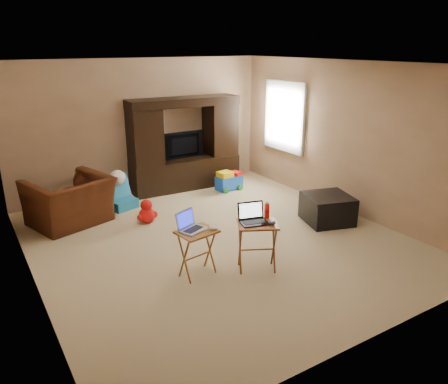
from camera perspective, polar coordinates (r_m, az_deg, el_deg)
floor at (r=6.48m, az=-0.94°, el=-6.22°), size 5.50×5.50×0.00m
ceiling at (r=5.88m, az=-1.07°, el=16.45°), size 5.50×5.50×0.00m
wall_back at (r=8.49m, az=-10.65°, el=8.39°), size 5.00×0.00×5.00m
wall_front at (r=4.06m, az=19.32°, el=-3.89°), size 5.00×0.00×5.00m
wall_left at (r=5.29m, az=-24.96°, el=0.60°), size 0.00×5.50×5.50m
wall_right at (r=7.61m, az=15.51°, el=6.84°), size 0.00×5.50×5.50m
window_pane at (r=8.68m, az=7.99°, el=9.76°), size 0.00×1.20×1.20m
window_frame at (r=8.67m, az=7.89°, el=9.75°), size 0.06×1.14×1.34m
entertainment_center at (r=8.58m, az=-5.17°, el=6.28°), size 2.20×0.64×1.78m
television at (r=8.59m, az=-5.16°, el=6.05°), size 0.90×0.12×0.52m
recliner at (r=7.31m, az=-19.47°, el=-1.17°), size 1.42×1.32×0.76m
child_rocker at (r=7.80m, az=-13.31°, el=-0.02°), size 0.56×0.60×0.58m
plush_toy at (r=7.11m, az=-10.08°, el=-2.45°), size 0.36×0.30×0.40m
push_toy at (r=8.57m, az=0.67°, el=1.55°), size 0.56×0.43×0.39m
ottoman at (r=7.22m, az=13.35°, el=-2.13°), size 0.87×0.87×0.45m
tray_table_left at (r=5.44m, az=-3.51°, el=-7.97°), size 0.51×0.44×0.59m
tray_table_right at (r=5.56m, az=4.33°, el=-7.11°), size 0.62×0.57×0.64m
laptop_left at (r=5.27m, az=-4.04°, el=-3.87°), size 0.39×0.36×0.24m
laptop_right at (r=5.37m, az=3.97°, el=-2.92°), size 0.39×0.35×0.24m
mouse_left at (r=5.33m, az=-1.41°, el=-4.69°), size 0.12×0.14×0.05m
mouse_right at (r=5.40m, az=6.29°, el=-3.95°), size 0.10×0.14×0.05m
water_bottle at (r=5.56m, az=5.63°, el=-2.45°), size 0.06×0.06×0.20m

